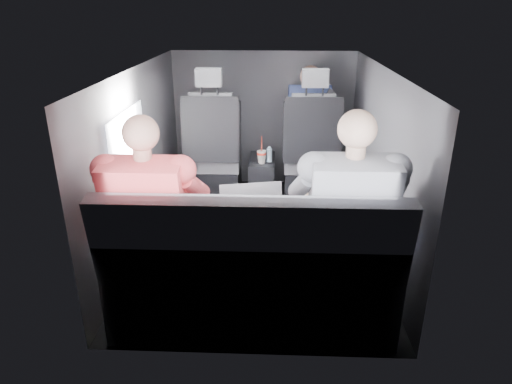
{
  "coord_description": "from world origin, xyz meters",
  "views": [
    {
      "loc": [
        0.11,
        -3.25,
        1.77
      ],
      "look_at": [
        -0.02,
        -0.05,
        0.44
      ],
      "focal_mm": 32.0,
      "sensor_mm": 36.0,
      "label": 1
    }
  ],
  "objects_px": {
    "center_console": "(262,178)",
    "laptop_white": "(155,207)",
    "front_seat_right": "(310,160)",
    "passenger_front_right": "(309,117)",
    "rear_bench": "(252,282)",
    "laptop_black": "(350,212)",
    "laptop_silver": "(252,210)",
    "water_bottle": "(269,155)",
    "passenger_rear_right": "(346,221)",
    "front_seat_left": "(215,159)",
    "soda_cup": "(262,156)",
    "passenger_rear_left": "(155,219)"
  },
  "relations": [
    {
      "from": "rear_bench",
      "to": "soda_cup",
      "type": "xyz_separation_m",
      "value": [
        -0.0,
        1.81,
        0.16
      ]
    },
    {
      "from": "rear_bench",
      "to": "passenger_front_right",
      "type": "distance_m",
      "value": 2.25
    },
    {
      "from": "laptop_black",
      "to": "passenger_front_right",
      "type": "relative_size",
      "value": 0.43
    },
    {
      "from": "passenger_front_right",
      "to": "laptop_silver",
      "type": "bearing_deg",
      "value": -103.45
    },
    {
      "from": "front_seat_left",
      "to": "laptop_silver",
      "type": "height_order",
      "value": "front_seat_left"
    },
    {
      "from": "water_bottle",
      "to": "laptop_silver",
      "type": "bearing_deg",
      "value": -92.92
    },
    {
      "from": "front_seat_right",
      "to": "center_console",
      "type": "xyz_separation_m",
      "value": [
        -0.45,
        0.04,
        -0.2
      ]
    },
    {
      "from": "front_seat_right",
      "to": "rear_bench",
      "type": "bearing_deg",
      "value": -103.31
    },
    {
      "from": "center_console",
      "to": "laptop_black",
      "type": "height_order",
      "value": "laptop_black"
    },
    {
      "from": "water_bottle",
      "to": "passenger_rear_right",
      "type": "height_order",
      "value": "passenger_rear_right"
    },
    {
      "from": "front_seat_right",
      "to": "laptop_silver",
      "type": "relative_size",
      "value": 3.18
    },
    {
      "from": "soda_cup",
      "to": "passenger_rear_left",
      "type": "bearing_deg",
      "value": -107.86
    },
    {
      "from": "center_console",
      "to": "laptop_white",
      "type": "xyz_separation_m",
      "value": [
        -0.6,
        -1.65,
        0.43
      ]
    },
    {
      "from": "soda_cup",
      "to": "water_bottle",
      "type": "xyz_separation_m",
      "value": [
        0.07,
        0.03,
        0.0
      ]
    },
    {
      "from": "center_console",
      "to": "laptop_white",
      "type": "height_order",
      "value": "laptop_white"
    },
    {
      "from": "laptop_white",
      "to": "center_console",
      "type": "bearing_deg",
      "value": 70.05
    },
    {
      "from": "laptop_black",
      "to": "water_bottle",
      "type": "bearing_deg",
      "value": 107.82
    },
    {
      "from": "front_seat_left",
      "to": "laptop_white",
      "type": "distance_m",
      "value": 1.64
    },
    {
      "from": "front_seat_right",
      "to": "water_bottle",
      "type": "xyz_separation_m",
      "value": [
        -0.38,
        -0.07,
        0.07
      ]
    },
    {
      "from": "laptop_silver",
      "to": "passenger_front_right",
      "type": "xyz_separation_m",
      "value": [
        0.45,
        1.89,
        0.12
      ]
    },
    {
      "from": "front_seat_left",
      "to": "center_console",
      "type": "distance_m",
      "value": 0.49
    },
    {
      "from": "laptop_black",
      "to": "laptop_white",
      "type": "bearing_deg",
      "value": 179.33
    },
    {
      "from": "soda_cup",
      "to": "passenger_rear_left",
      "type": "height_order",
      "value": "passenger_rear_left"
    },
    {
      "from": "front_seat_right",
      "to": "laptop_white",
      "type": "bearing_deg",
      "value": -123.06
    },
    {
      "from": "front_seat_right",
      "to": "laptop_black",
      "type": "height_order",
      "value": "front_seat_right"
    },
    {
      "from": "passenger_rear_right",
      "to": "laptop_silver",
      "type": "bearing_deg",
      "value": 161.41
    },
    {
      "from": "water_bottle",
      "to": "passenger_front_right",
      "type": "bearing_deg",
      "value": 41.23
    },
    {
      "from": "rear_bench",
      "to": "laptop_silver",
      "type": "distance_m",
      "value": 0.42
    },
    {
      "from": "center_console",
      "to": "rear_bench",
      "type": "xyz_separation_m",
      "value": [
        -0.0,
        -1.94,
        0.11
      ]
    },
    {
      "from": "front_seat_right",
      "to": "water_bottle",
      "type": "bearing_deg",
      "value": -169.84
    },
    {
      "from": "laptop_white",
      "to": "passenger_rear_left",
      "type": "height_order",
      "value": "passenger_rear_left"
    },
    {
      "from": "passenger_front_right",
      "to": "front_seat_right",
      "type": "bearing_deg",
      "value": -88.21
    },
    {
      "from": "front_seat_right",
      "to": "passenger_rear_right",
      "type": "distance_m",
      "value": 1.83
    },
    {
      "from": "front_seat_right",
      "to": "laptop_white",
      "type": "height_order",
      "value": "front_seat_right"
    },
    {
      "from": "front_seat_right",
      "to": "passenger_rear_right",
      "type": "bearing_deg",
      "value": -87.87
    },
    {
      "from": "soda_cup",
      "to": "passenger_front_right",
      "type": "height_order",
      "value": "passenger_front_right"
    },
    {
      "from": "passenger_front_right",
      "to": "center_console",
      "type": "bearing_deg",
      "value": -153.74
    },
    {
      "from": "front_seat_right",
      "to": "passenger_front_right",
      "type": "height_order",
      "value": "front_seat_right"
    },
    {
      "from": "laptop_white",
      "to": "passenger_front_right",
      "type": "bearing_deg",
      "value": 60.89
    },
    {
      "from": "front_seat_right",
      "to": "laptop_white",
      "type": "xyz_separation_m",
      "value": [
        -1.05,
        -1.61,
        0.23
      ]
    },
    {
      "from": "rear_bench",
      "to": "laptop_black",
      "type": "relative_size",
      "value": 4.6
    },
    {
      "from": "center_console",
      "to": "passenger_rear_left",
      "type": "distance_m",
      "value": 1.98
    },
    {
      "from": "laptop_silver",
      "to": "laptop_black",
      "type": "height_order",
      "value": "laptop_silver"
    },
    {
      "from": "rear_bench",
      "to": "passenger_front_right",
      "type": "bearing_deg",
      "value": 78.44
    },
    {
      "from": "laptop_black",
      "to": "passenger_rear_right",
      "type": "height_order",
      "value": "passenger_rear_right"
    },
    {
      "from": "passenger_rear_left",
      "to": "passenger_front_right",
      "type": "bearing_deg",
      "value": 64.28
    },
    {
      "from": "passenger_rear_left",
      "to": "laptop_white",
      "type": "bearing_deg",
      "value": 103.86
    },
    {
      "from": "laptop_black",
      "to": "passenger_rear_left",
      "type": "bearing_deg",
      "value": -170.92
    },
    {
      "from": "laptop_black",
      "to": "passenger_front_right",
      "type": "xyz_separation_m",
      "value": [
        -0.13,
        1.89,
        0.12
      ]
    },
    {
      "from": "laptop_silver",
      "to": "passenger_front_right",
      "type": "bearing_deg",
      "value": 76.55
    }
  ]
}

